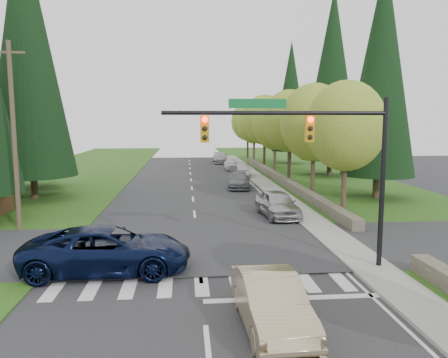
{
  "coord_description": "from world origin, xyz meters",
  "views": [
    {
      "loc": [
        -0.52,
        -11.89,
        5.88
      ],
      "look_at": [
        1.53,
        11.34,
        2.8
      ],
      "focal_mm": 35.0,
      "sensor_mm": 36.0,
      "label": 1
    }
  ],
  "objects": [
    {
      "name": "ground",
      "position": [
        0.0,
        0.0,
        0.0
      ],
      "size": [
        120.0,
        120.0,
        0.0
      ],
      "primitive_type": "plane",
      "color": "#28282B",
      "rests_on": "ground"
    },
    {
      "name": "grass_east",
      "position": [
        13.0,
        20.0,
        0.03
      ],
      "size": [
        14.0,
        110.0,
        0.06
      ],
      "primitive_type": "cube",
      "color": "#1B4F15",
      "rests_on": "ground"
    },
    {
      "name": "grass_west",
      "position": [
        -13.0,
        20.0,
        0.03
      ],
      "size": [
        14.0,
        110.0,
        0.06
      ],
      "primitive_type": "cube",
      "color": "#1B4F15",
      "rests_on": "ground"
    },
    {
      "name": "cross_street",
      "position": [
        0.0,
        8.0,
        0.0
      ],
      "size": [
        120.0,
        8.0,
        0.1
      ],
      "primitive_type": "cube",
      "color": "#28282B",
      "rests_on": "ground"
    },
    {
      "name": "sidewalk_east",
      "position": [
        6.9,
        22.0,
        0.07
      ],
      "size": [
        1.8,
        80.0,
        0.13
      ],
      "primitive_type": "cube",
      "color": "gray",
      "rests_on": "ground"
    },
    {
      "name": "curb_east",
      "position": [
        6.05,
        22.0,
        0.07
      ],
      "size": [
        0.2,
        80.0,
        0.13
      ],
      "primitive_type": "cube",
      "color": "gray",
      "rests_on": "ground"
    },
    {
      "name": "stone_wall_north",
      "position": [
        8.6,
        30.0,
        0.35
      ],
      "size": [
        0.7,
        40.0,
        0.7
      ],
      "primitive_type": "cube",
      "color": "#4C4438",
      "rests_on": "ground"
    },
    {
      "name": "traffic_signal",
      "position": [
        4.37,
        4.5,
        4.98
      ],
      "size": [
        8.7,
        0.37,
        6.8
      ],
      "color": "black",
      "rests_on": "ground"
    },
    {
      "name": "utility_pole",
      "position": [
        -9.5,
        12.0,
        5.14
      ],
      "size": [
        1.6,
        0.24,
        10.0
      ],
      "color": "#473828",
      "rests_on": "ground"
    },
    {
      "name": "decid_tree_0",
      "position": [
        9.2,
        14.0,
        5.6
      ],
      "size": [
        4.8,
        4.8,
        8.37
      ],
      "color": "#38281C",
      "rests_on": "ground"
    },
    {
      "name": "decid_tree_1",
      "position": [
        9.3,
        21.0,
        5.8
      ],
      "size": [
        5.2,
        5.2,
        8.8
      ],
      "color": "#38281C",
      "rests_on": "ground"
    },
    {
      "name": "decid_tree_2",
      "position": [
        9.1,
        28.0,
        5.93
      ],
      "size": [
        5.0,
        5.0,
        8.82
      ],
      "color": "#38281C",
      "rests_on": "ground"
    },
    {
      "name": "decid_tree_3",
      "position": [
        9.2,
        35.0,
        5.66
      ],
      "size": [
        5.0,
        5.0,
        8.55
      ],
      "color": "#38281C",
      "rests_on": "ground"
    },
    {
      "name": "decid_tree_4",
      "position": [
        9.3,
        42.0,
        6.06
      ],
      "size": [
        5.4,
        5.4,
        9.18
      ],
      "color": "#38281C",
      "rests_on": "ground"
    },
    {
      "name": "decid_tree_5",
      "position": [
        9.1,
        49.0,
        5.53
      ],
      "size": [
        4.8,
        4.8,
        8.3
      ],
      "color": "#38281C",
      "rests_on": "ground"
    },
    {
      "name": "decid_tree_6",
      "position": [
        9.2,
        56.0,
        5.86
      ],
      "size": [
        5.2,
        5.2,
        8.86
      ],
      "color": "#38281C",
      "rests_on": "ground"
    },
    {
      "name": "conifer_w_c",
      "position": [
        -12.0,
        22.0,
        11.29
      ],
      "size": [
        6.46,
        6.46,
        20.8
      ],
      "color": "#38281C",
      "rests_on": "ground"
    },
    {
      "name": "conifer_w_e",
      "position": [
        -14.0,
        28.0,
        10.29
      ],
      "size": [
        5.78,
        5.78,
        18.8
      ],
      "color": "#38281C",
      "rests_on": "ground"
    },
    {
      "name": "conifer_e_a",
      "position": [
        14.0,
        20.0,
        9.79
      ],
      "size": [
        5.44,
        5.44,
        17.8
      ],
      "color": "#38281C",
      "rests_on": "ground"
    },
    {
      "name": "conifer_e_b",
      "position": [
        15.0,
        34.0,
        10.79
      ],
      "size": [
        6.12,
        6.12,
        19.8
      ],
      "color": "#38281C",
      "rests_on": "ground"
    },
    {
      "name": "conifer_e_c",
      "position": [
        14.0,
        48.0,
        9.29
      ],
      "size": [
        5.1,
        5.1,
        16.8
      ],
      "color": "#38281C",
      "rests_on": "ground"
    },
    {
      "name": "sedan_champagne",
      "position": [
        1.86,
        -0.21,
        0.77
      ],
      "size": [
        1.85,
        4.76,
        1.55
      ],
      "primitive_type": "imported",
      "rotation": [
        0.0,
        0.0,
        0.05
      ],
      "color": "tan",
      "rests_on": "ground"
    },
    {
      "name": "suv_navy",
      "position": [
        -3.6,
        5.0,
        0.89
      ],
      "size": [
        6.46,
        3.01,
        1.79
      ],
      "primitive_type": "imported",
      "rotation": [
        0.0,
        0.0,
        1.58
      ],
      "color": "black",
      "rests_on": "ground"
    },
    {
      "name": "parked_car_a",
      "position": [
        5.12,
        14.29,
        0.82
      ],
      "size": [
        2.39,
        4.97,
        1.64
      ],
      "primitive_type": "imported",
      "rotation": [
        0.0,
        0.0,
        0.1
      ],
      "color": "#AAABAF",
      "rests_on": "ground"
    },
    {
      "name": "parked_car_b",
      "position": [
        4.2,
        26.23,
        0.69
      ],
      "size": [
        2.45,
        4.93,
        1.38
      ],
      "primitive_type": "imported",
      "rotation": [
        0.0,
        0.0,
        -0.11
      ],
      "color": "slate",
      "rests_on": "ground"
    },
    {
      "name": "parked_car_c",
      "position": [
        5.6,
        33.96,
        0.64
      ],
      "size": [
        1.6,
        3.94,
        1.27
      ],
      "primitive_type": "imported",
      "rotation": [
        0.0,
        0.0,
        -0.07
      ],
      "color": "#9D9DA1",
      "rests_on": "ground"
    },
    {
      "name": "parked_car_d",
      "position": [
        5.02,
        40.95,
        0.7
      ],
      "size": [
        1.73,
        4.12,
        1.39
      ],
      "primitive_type": "imported",
      "rotation": [
        0.0,
        0.0,
        -0.02
      ],
      "color": "silver",
      "rests_on": "ground"
    },
    {
      "name": "parked_car_e",
      "position": [
        4.39,
        49.83,
        0.74
      ],
      "size": [
        2.06,
        5.07,
        1.47
      ],
      "primitive_type": "imported",
      "rotation": [
        0.0,
        0.0,
        -0.0
      ],
      "color": "#A1A1A5",
      "rests_on": "ground"
    }
  ]
}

